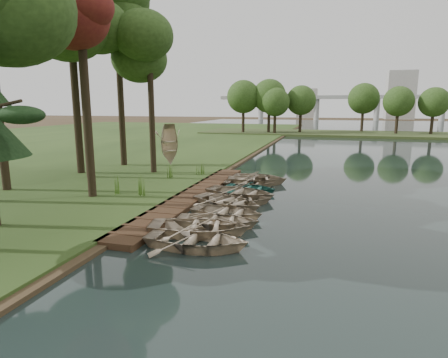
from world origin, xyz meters
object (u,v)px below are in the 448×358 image
(rowboat_0, at_px, (197,238))
(stored_rowboat, at_px, (170,161))
(rowboat_2, at_px, (217,219))
(boardwalk, at_px, (193,196))
(rowboat_1, at_px, (200,225))

(rowboat_0, height_order, stored_rowboat, stored_rowboat)
(rowboat_0, xyz_separation_m, rowboat_2, (0.02, 2.45, -0.03))
(rowboat_2, relative_size, stored_rowboat, 1.04)
(rowboat_0, bearing_deg, rowboat_2, -1.04)
(rowboat_0, xyz_separation_m, stored_rowboat, (-8.19, 15.96, 0.20))
(rowboat_2, bearing_deg, boardwalk, 25.30)
(rowboat_0, distance_m, stored_rowboat, 17.94)
(rowboat_2, bearing_deg, rowboat_1, 154.40)
(rowboat_0, bearing_deg, boardwalk, 21.09)
(rowboat_2, height_order, stored_rowboat, stored_rowboat)
(boardwalk, distance_m, rowboat_0, 7.53)
(rowboat_0, distance_m, rowboat_1, 1.38)
(rowboat_2, xyz_separation_m, stored_rowboat, (-8.21, 13.51, 0.23))
(stored_rowboat, bearing_deg, rowboat_1, -118.22)
(boardwalk, height_order, stored_rowboat, stored_rowboat)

